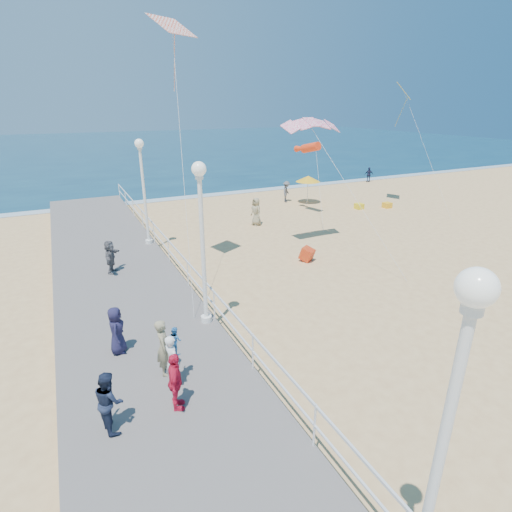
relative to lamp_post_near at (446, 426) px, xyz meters
name	(u,v)px	position (x,y,z in m)	size (l,w,h in m)	color
ground	(335,300)	(5.35, 9.00, -3.66)	(160.00, 160.00, 0.00)	#DEB374
ocean	(112,148)	(5.35, 74.00, -3.65)	(160.00, 90.00, 0.05)	#0B2E46
surf_line	(185,197)	(5.35, 29.50, -3.63)	(160.00, 1.20, 0.04)	silver
boardwalk	(143,342)	(-2.15, 9.00, -3.46)	(5.00, 44.00, 0.40)	slate
railing	(214,297)	(0.30, 9.00, -2.41)	(0.05, 42.00, 0.55)	white
lamp_post_near	(446,426)	(0.00, 0.00, 0.00)	(0.44, 0.44, 5.32)	white
lamp_post_mid	(202,229)	(0.00, 9.00, 0.00)	(0.44, 0.44, 5.32)	white
lamp_post_far	(143,182)	(0.00, 18.00, 0.00)	(0.44, 0.44, 5.32)	white
woman_holding_toddler	(172,361)	(-1.85, 6.28, -2.53)	(0.54, 0.35, 1.47)	silver
toddler_held	(175,340)	(-1.70, 6.43, -2.04)	(0.36, 0.28, 0.75)	#337CC0
spectator_3	(175,382)	(-2.01, 5.41, -2.51)	(0.88, 0.37, 1.50)	red
spectator_4	(117,330)	(-2.91, 8.47, -2.53)	(0.71, 0.46, 1.45)	#1B1937
spectator_5	(110,257)	(-2.27, 14.79, -2.53)	(1.35, 0.43, 1.46)	#56555A
spectator_6	(164,347)	(-1.92, 6.89, -2.45)	(0.59, 0.39, 1.61)	gray
spectator_7	(109,401)	(-3.50, 5.45, -2.52)	(0.72, 0.56, 1.47)	#1A233B
beach_walker_a	(286,192)	(12.19, 24.59, -2.84)	(1.06, 0.61, 1.64)	#525357
beach_walker_b	(369,175)	(23.87, 28.42, -2.94)	(0.85, 0.35, 1.45)	#1C203E
beach_walker_c	(256,212)	(7.17, 19.78, -2.77)	(0.87, 0.56, 1.78)	gray
box_kite	(307,255)	(6.64, 13.03, -3.36)	(0.55, 0.55, 0.60)	red
beach_umbrella	(308,179)	(13.40, 23.42, -1.75)	(1.90, 1.90, 2.14)	white
beach_chair_left	(359,206)	(15.88, 20.21, -3.46)	(0.55, 0.55, 0.40)	yellow
beach_chair_right	(387,205)	(17.97, 19.54, -3.46)	(0.55, 0.55, 0.40)	#FFAE1A
kite_parafoil	(312,122)	(7.80, 14.87, 2.79)	(3.12, 0.90, 0.30)	#E31A56
kite_windsock	(311,147)	(11.45, 20.35, 0.94)	(0.56, 0.56, 2.35)	red
kite_diamond_multi	(404,91)	(18.91, 20.21, 4.47)	(1.56, 1.56, 0.02)	#18B5CE
kite_diamond_redwhite	(172,26)	(0.93, 14.19, 6.34)	(1.43, 1.43, 0.02)	red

